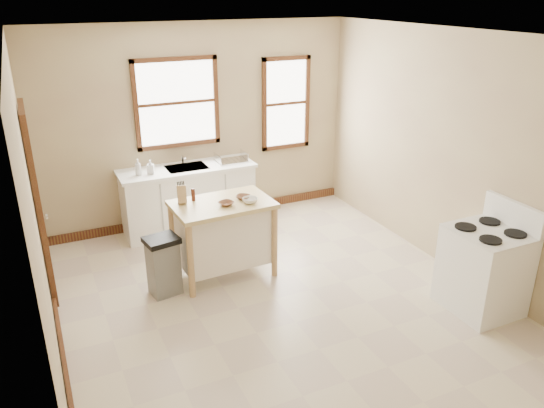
{
  "coord_description": "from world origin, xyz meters",
  "views": [
    {
      "loc": [
        -2.17,
        -4.54,
        3.19
      ],
      "look_at": [
        0.15,
        0.4,
        0.96
      ],
      "focal_mm": 35.0,
      "sensor_mm": 36.0,
      "label": 1
    }
  ],
  "objects_px": {
    "soap_bottle_b": "(151,167)",
    "bowl_b": "(243,197)",
    "knife_block": "(182,195)",
    "gas_stove": "(485,259)",
    "bowl_a": "(226,204)",
    "soap_bottle_a": "(138,167)",
    "dish_rack": "(231,158)",
    "kitchen_island": "(223,239)",
    "pepper_grinder": "(193,195)",
    "trash_bin": "(164,266)",
    "bowl_c": "(250,200)"
  },
  "relations": [
    {
      "from": "kitchen_island",
      "to": "bowl_c",
      "type": "height_order",
      "value": "bowl_c"
    },
    {
      "from": "bowl_a",
      "to": "trash_bin",
      "type": "relative_size",
      "value": 0.24
    },
    {
      "from": "kitchen_island",
      "to": "gas_stove",
      "type": "bearing_deg",
      "value": -42.1
    },
    {
      "from": "gas_stove",
      "to": "bowl_a",
      "type": "bearing_deg",
      "value": 141.66
    },
    {
      "from": "soap_bottle_b",
      "to": "bowl_b",
      "type": "relative_size",
      "value": 1.16
    },
    {
      "from": "kitchen_island",
      "to": "bowl_a",
      "type": "relative_size",
      "value": 6.78
    },
    {
      "from": "soap_bottle_b",
      "to": "dish_rack",
      "type": "xyz_separation_m",
      "value": [
        1.15,
        0.05,
        -0.04
      ]
    },
    {
      "from": "kitchen_island",
      "to": "gas_stove",
      "type": "relative_size",
      "value": 0.96
    },
    {
      "from": "bowl_b",
      "to": "soap_bottle_a",
      "type": "bearing_deg",
      "value": 123.69
    },
    {
      "from": "dish_rack",
      "to": "gas_stove",
      "type": "relative_size",
      "value": 0.36
    },
    {
      "from": "gas_stove",
      "to": "soap_bottle_a",
      "type": "bearing_deg",
      "value": 131.76
    },
    {
      "from": "bowl_a",
      "to": "gas_stove",
      "type": "xyz_separation_m",
      "value": [
        2.2,
        -1.74,
        -0.36
      ]
    },
    {
      "from": "bowl_a",
      "to": "kitchen_island",
      "type": "bearing_deg",
      "value": 97.78
    },
    {
      "from": "soap_bottle_a",
      "to": "soap_bottle_b",
      "type": "distance_m",
      "value": 0.16
    },
    {
      "from": "bowl_a",
      "to": "trash_bin",
      "type": "xyz_separation_m",
      "value": [
        -0.77,
        -0.03,
        -0.6
      ]
    },
    {
      "from": "soap_bottle_b",
      "to": "pepper_grinder",
      "type": "bearing_deg",
      "value": -58.21
    },
    {
      "from": "soap_bottle_b",
      "to": "gas_stove",
      "type": "height_order",
      "value": "gas_stove"
    },
    {
      "from": "knife_block",
      "to": "bowl_b",
      "type": "relative_size",
      "value": 1.22
    },
    {
      "from": "pepper_grinder",
      "to": "bowl_b",
      "type": "bearing_deg",
      "value": -19.39
    },
    {
      "from": "bowl_c",
      "to": "trash_bin",
      "type": "distance_m",
      "value": 1.21
    },
    {
      "from": "soap_bottle_b",
      "to": "dish_rack",
      "type": "height_order",
      "value": "soap_bottle_b"
    },
    {
      "from": "soap_bottle_b",
      "to": "bowl_b",
      "type": "distance_m",
      "value": 1.56
    },
    {
      "from": "soap_bottle_b",
      "to": "kitchen_island",
      "type": "distance_m",
      "value": 1.56
    },
    {
      "from": "soap_bottle_a",
      "to": "dish_rack",
      "type": "relative_size",
      "value": 0.51
    },
    {
      "from": "bowl_b",
      "to": "bowl_a",
      "type": "bearing_deg",
      "value": -157.79
    },
    {
      "from": "knife_block",
      "to": "gas_stove",
      "type": "relative_size",
      "value": 0.17
    },
    {
      "from": "bowl_a",
      "to": "trash_bin",
      "type": "distance_m",
      "value": 0.98
    },
    {
      "from": "dish_rack",
      "to": "bowl_c",
      "type": "height_order",
      "value": "dish_rack"
    },
    {
      "from": "dish_rack",
      "to": "kitchen_island",
      "type": "height_order",
      "value": "dish_rack"
    },
    {
      "from": "knife_block",
      "to": "bowl_a",
      "type": "height_order",
      "value": "knife_block"
    },
    {
      "from": "soap_bottle_b",
      "to": "knife_block",
      "type": "bearing_deg",
      "value": -64.88
    },
    {
      "from": "bowl_b",
      "to": "trash_bin",
      "type": "bearing_deg",
      "value": -172.92
    },
    {
      "from": "soap_bottle_a",
      "to": "bowl_a",
      "type": "height_order",
      "value": "soap_bottle_a"
    },
    {
      "from": "bowl_b",
      "to": "knife_block",
      "type": "bearing_deg",
      "value": 165.84
    },
    {
      "from": "bowl_b",
      "to": "trash_bin",
      "type": "xyz_separation_m",
      "value": [
        -1.02,
        -0.13,
        -0.6
      ]
    },
    {
      "from": "gas_stove",
      "to": "kitchen_island",
      "type": "bearing_deg",
      "value": 140.26
    },
    {
      "from": "kitchen_island",
      "to": "knife_block",
      "type": "distance_m",
      "value": 0.72
    },
    {
      "from": "kitchen_island",
      "to": "gas_stove",
      "type": "xyz_separation_m",
      "value": [
        2.22,
        -1.84,
        0.12
      ]
    },
    {
      "from": "pepper_grinder",
      "to": "trash_bin",
      "type": "distance_m",
      "value": 0.87
    },
    {
      "from": "soap_bottle_a",
      "to": "bowl_c",
      "type": "bearing_deg",
      "value": -62.56
    },
    {
      "from": "bowl_b",
      "to": "gas_stove",
      "type": "height_order",
      "value": "gas_stove"
    },
    {
      "from": "knife_block",
      "to": "bowl_a",
      "type": "bearing_deg",
      "value": -20.98
    },
    {
      "from": "trash_bin",
      "to": "bowl_b",
      "type": "bearing_deg",
      "value": -2.42
    },
    {
      "from": "pepper_grinder",
      "to": "bowl_c",
      "type": "distance_m",
      "value": 0.66
    },
    {
      "from": "pepper_grinder",
      "to": "bowl_c",
      "type": "bearing_deg",
      "value": -30.63
    },
    {
      "from": "kitchen_island",
      "to": "bowl_b",
      "type": "relative_size",
      "value": 6.92
    },
    {
      "from": "soap_bottle_a",
      "to": "knife_block",
      "type": "height_order",
      "value": "soap_bottle_a"
    },
    {
      "from": "knife_block",
      "to": "bowl_b",
      "type": "bearing_deg",
      "value": -2.93
    },
    {
      "from": "bowl_a",
      "to": "gas_stove",
      "type": "height_order",
      "value": "gas_stove"
    },
    {
      "from": "kitchen_island",
      "to": "bowl_b",
      "type": "height_order",
      "value": "bowl_b"
    }
  ]
}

